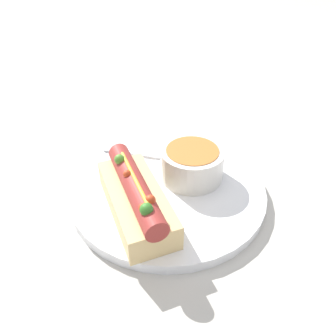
{
  "coord_description": "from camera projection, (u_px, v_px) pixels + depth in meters",
  "views": [
    {
      "loc": [
        0.32,
        -0.21,
        0.34
      ],
      "look_at": [
        0.0,
        0.0,
        0.05
      ],
      "focal_mm": 35.0,
      "sensor_mm": 36.0,
      "label": 1
    }
  ],
  "objects": [
    {
      "name": "hot_dog",
      "position": [
        136.0,
        198.0,
        0.44
      ],
      "size": [
        0.18,
        0.1,
        0.07
      ],
      "rotation": [
        0.0,
        0.0,
        -0.2
      ],
      "color": "#E5C17F",
      "rests_on": "dinner_plate"
    },
    {
      "name": "ground_plane",
      "position": [
        168.0,
        193.0,
        0.51
      ],
      "size": [
        4.0,
        4.0,
        0.0
      ],
      "primitive_type": "plane",
      "color": "#BCB7AD"
    },
    {
      "name": "soup_bowl",
      "position": [
        193.0,
        163.0,
        0.5
      ],
      "size": [
        0.1,
        0.1,
        0.05
      ],
      "color": "silver",
      "rests_on": "dinner_plate"
    },
    {
      "name": "spoon",
      "position": [
        173.0,
        159.0,
        0.55
      ],
      "size": [
        0.13,
        0.12,
        0.01
      ],
      "rotation": [
        0.0,
        0.0,
        0.76
      ],
      "color": "#B7B7BC",
      "rests_on": "dinner_plate"
    },
    {
      "name": "dinner_plate",
      "position": [
        168.0,
        190.0,
        0.51
      ],
      "size": [
        0.3,
        0.3,
        0.02
      ],
      "color": "white",
      "rests_on": "ground_plane"
    }
  ]
}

